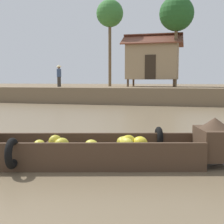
% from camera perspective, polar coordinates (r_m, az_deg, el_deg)
% --- Properties ---
extents(ground_plane, '(300.00, 300.00, 0.00)m').
position_cam_1_polar(ground_plane, '(11.24, 0.22, -2.07)').
color(ground_plane, '#726047').
extents(riverbank_strip, '(160.00, 20.00, 1.09)m').
position_cam_1_polar(riverbank_strip, '(29.14, 9.27, 3.77)').
color(riverbank_strip, '#756047').
rests_on(riverbank_strip, ground).
extents(banana_boat, '(5.12, 2.39, 0.87)m').
position_cam_1_polar(banana_boat, '(5.73, -3.47, -6.65)').
color(banana_boat, '#473323').
rests_on(banana_boat, ground).
extents(stilt_house_left, '(4.55, 3.16, 4.08)m').
position_cam_1_polar(stilt_house_left, '(24.44, 7.56, 9.46)').
color(stilt_house_left, '#4C3826').
rests_on(stilt_house_left, riverbank_strip).
extents(palm_tree_near, '(2.18, 2.18, 6.98)m').
position_cam_1_polar(palm_tree_near, '(26.07, -0.41, 17.64)').
color(palm_tree_near, brown).
rests_on(palm_tree_near, riverbank_strip).
extents(palm_tree_mid, '(2.49, 2.49, 6.52)m').
position_cam_1_polar(palm_tree_mid, '(23.65, 11.89, 17.33)').
color(palm_tree_mid, brown).
rests_on(palm_tree_mid, riverbank_strip).
extents(vendor_person, '(0.44, 0.44, 1.66)m').
position_cam_1_polar(vendor_person, '(23.81, -9.81, 6.86)').
color(vendor_person, '#332D28').
rests_on(vendor_person, riverbank_strip).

